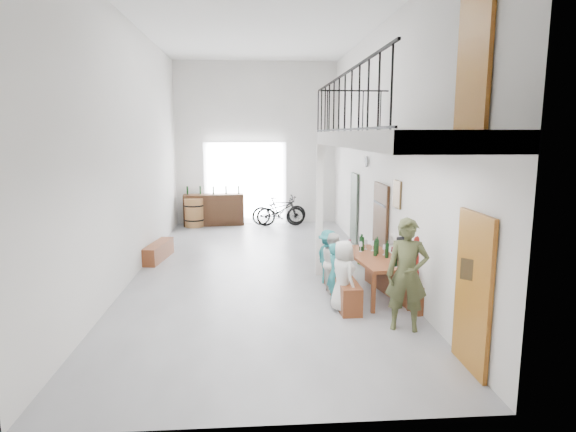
{
  "coord_description": "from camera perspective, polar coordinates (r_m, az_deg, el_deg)",
  "views": [
    {
      "loc": [
        -0.14,
        -10.7,
        3.08
      ],
      "look_at": [
        0.61,
        -0.5,
        1.34
      ],
      "focal_mm": 30.0,
      "sensor_mm": 36.0,
      "label": 1
    }
  ],
  "objects": [
    {
      "name": "bicycle_near",
      "position": [
        16.53,
        -1.07,
        0.69
      ],
      "size": [
        1.97,
        0.98,
        0.99
      ],
      "primitive_type": "imported",
      "rotation": [
        0.0,
        0.0,
        1.75
      ],
      "color": "black",
      "rests_on": "ground"
    },
    {
      "name": "side_bench",
      "position": [
        12.39,
        -15.11,
        -4.06
      ],
      "size": [
        0.53,
        1.52,
        0.42
      ],
      "primitive_type": "cube",
      "rotation": [
        0.0,
        0.0,
        -0.14
      ],
      "color": "brown",
      "rests_on": "ground"
    },
    {
      "name": "counter_bottles",
      "position": [
        16.52,
        -8.85,
        3.06
      ],
      "size": [
        1.78,
        0.16,
        0.28
      ],
      "color": "black",
      "rests_on": "serving_counter"
    },
    {
      "name": "floor",
      "position": [
        11.13,
        -3.34,
        -6.39
      ],
      "size": [
        12.0,
        12.0,
        0.0
      ],
      "primitive_type": "plane",
      "color": "slate",
      "rests_on": "ground"
    },
    {
      "name": "room_walls",
      "position": [
        10.71,
        -3.54,
        12.2
      ],
      "size": [
        12.0,
        12.0,
        12.0
      ],
      "color": "silver",
      "rests_on": "ground"
    },
    {
      "name": "guest_right_c",
      "position": [
        10.25,
        12.59,
        -4.87
      ],
      "size": [
        0.44,
        0.59,
        1.09
      ],
      "primitive_type": "imported",
      "rotation": [
        0.0,
        0.0,
        -1.38
      ],
      "color": "silver",
      "rests_on": "ground"
    },
    {
      "name": "tasting_table",
      "position": [
        9.33,
        10.24,
        -5.21
      ],
      "size": [
        1.02,
        2.03,
        0.79
      ],
      "rotation": [
        0.0,
        0.0,
        0.12
      ],
      "color": "brown",
      "rests_on": "ground"
    },
    {
      "name": "tableware",
      "position": [
        9.41,
        10.21,
        -3.69
      ],
      "size": [
        0.75,
        1.43,
        0.35
      ],
      "color": "black",
      "rests_on": "tasting_table"
    },
    {
      "name": "bench_inner",
      "position": [
        9.3,
        6.26,
        -8.1
      ],
      "size": [
        0.38,
        2.17,
        0.5
      ],
      "primitive_type": "cube",
      "rotation": [
        0.0,
        0.0,
        0.02
      ],
      "color": "brown",
      "rests_on": "ground"
    },
    {
      "name": "host_standing",
      "position": [
        7.84,
        13.92,
        -6.77
      ],
      "size": [
        0.75,
        0.6,
        1.8
      ],
      "primitive_type": "imported",
      "rotation": [
        0.0,
        0.0,
        -0.3
      ],
      "color": "#434828",
      "rests_on": "ground"
    },
    {
      "name": "bench_wall",
      "position": [
        9.54,
        12.61,
        -7.82
      ],
      "size": [
        0.71,
        2.17,
        0.5
      ],
      "primitive_type": "cube",
      "rotation": [
        0.0,
        0.0,
        0.2
      ],
      "color": "brown",
      "rests_on": "ground"
    },
    {
      "name": "guest_left_c",
      "position": [
        9.56,
        5.4,
        -5.46
      ],
      "size": [
        0.51,
        0.62,
        1.18
      ],
      "primitive_type": "imported",
      "rotation": [
        0.0,
        0.0,
        1.68
      ],
      "color": "silver",
      "rests_on": "ground"
    },
    {
      "name": "guest_left_d",
      "position": [
        10.0,
        4.77,
        -4.88
      ],
      "size": [
        0.64,
        0.84,
        1.14
      ],
      "primitive_type": "imported",
      "rotation": [
        0.0,
        0.0,
        1.91
      ],
      "color": "#24777A",
      "rests_on": "ground"
    },
    {
      "name": "balcony",
      "position": [
        7.86,
        11.55,
        8.63
      ],
      "size": [
        1.52,
        5.62,
        4.0
      ],
      "color": "white",
      "rests_on": "ground"
    },
    {
      "name": "guest_left_b",
      "position": [
        8.99,
        5.54,
        -6.68
      ],
      "size": [
        0.29,
        0.42,
        1.11
      ],
      "primitive_type": "imported",
      "rotation": [
        0.0,
        0.0,
        1.64
      ],
      "color": "#24777A",
      "rests_on": "ground"
    },
    {
      "name": "right_wall_decor",
      "position": [
        9.37,
        13.48,
        1.2
      ],
      "size": [
        0.07,
        8.28,
        5.07
      ],
      "color": "#955A18",
      "rests_on": "ground"
    },
    {
      "name": "potted_plant",
      "position": [
        11.69,
        8.75,
        -4.64
      ],
      "size": [
        0.38,
        0.33,
        0.42
      ],
      "primitive_type": "imported",
      "rotation": [
        0.0,
        0.0,
        0.0
      ],
      "color": "#184E16",
      "rests_on": "ground"
    },
    {
      "name": "guest_left_a",
      "position": [
        8.52,
        6.55,
        -7.07
      ],
      "size": [
        0.58,
        0.72,
        1.27
      ],
      "primitive_type": "imported",
      "rotation": [
        0.0,
        0.0,
        1.9
      ],
      "color": "silver",
      "rests_on": "ground"
    },
    {
      "name": "gateway_portal",
      "position": [
        16.72,
        -5.08,
        3.88
      ],
      "size": [
        2.8,
        0.08,
        2.8
      ],
      "primitive_type": "cube",
      "color": "white",
      "rests_on": "ground"
    },
    {
      "name": "guest_right_b",
      "position": [
        9.52,
        13.41,
        -5.75
      ],
      "size": [
        0.69,
        1.15,
        1.18
      ],
      "primitive_type": "imported",
      "rotation": [
        0.0,
        0.0,
        -1.91
      ],
      "color": "black",
      "rests_on": "ground"
    },
    {
      "name": "guest_right_a",
      "position": [
        8.94,
        15.18,
        -6.37
      ],
      "size": [
        0.54,
        0.83,
        1.32
      ],
      "primitive_type": "imported",
      "rotation": [
        0.0,
        0.0,
        -1.26
      ],
      "color": "#A4251C",
      "rests_on": "ground"
    },
    {
      "name": "bicycle_far",
      "position": [
        16.26,
        -0.87,
        0.53
      ],
      "size": [
        1.64,
        0.48,
        0.98
      ],
      "primitive_type": "imported",
      "rotation": [
        0.0,
        0.0,
        1.58
      ],
      "color": "black",
      "rests_on": "ground"
    },
    {
      "name": "serving_counter",
      "position": [
        16.6,
        -8.79,
        0.75
      ],
      "size": [
        2.06,
        0.73,
        1.07
      ],
      "primitive_type": "cube",
      "rotation": [
        0.0,
        0.0,
        0.08
      ],
      "color": "#382311",
      "rests_on": "ground"
    },
    {
      "name": "oak_barrel",
      "position": [
        16.43,
        -11.07,
        0.41
      ],
      "size": [
        0.66,
        0.66,
        0.97
      ],
      "color": "brown",
      "rests_on": "ground"
    }
  ]
}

